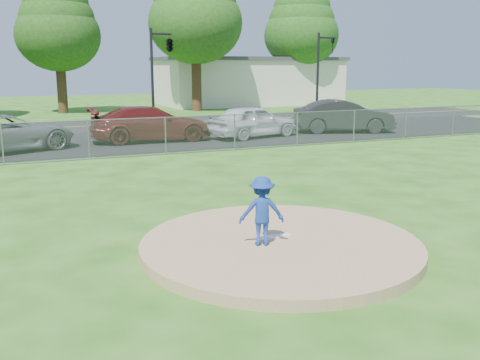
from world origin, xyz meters
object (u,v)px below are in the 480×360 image
Objects in this scene: parked_car_gray at (6,133)px; tree_center at (58,25)px; tree_far_right at (301,26)px; pitcher at (262,211)px; parked_car_darkred at (151,124)px; traffic_signal_right at (321,68)px; parked_car_charcoal at (343,116)px; parked_car_pearl at (253,121)px; traffic_signal_center at (168,46)px; commercial_building at (247,81)px; tree_right at (195,11)px.

tree_center is at bearing -36.59° from parked_car_gray.
tree_far_right is 41.06m from pitcher.
parked_car_darkred reaches higher than parked_car_gray.
parked_car_gray is at bearing -141.60° from tree_far_right.
parked_car_gray is at bearing 99.22° from parked_car_darkred.
traffic_signal_right is 1.07× the size of parked_car_charcoal.
tree_center is 7.52× the size of pitcher.
parked_car_pearl is (7.44, -18.50, -5.66)m from tree_center.
commercial_building is at bearing 53.06° from traffic_signal_center.
tree_far_right is at bearing -42.63° from parked_car_darkred.
parked_car_charcoal is (-2.47, -6.47, -2.49)m from traffic_signal_right.
traffic_signal_center is at bearing -140.96° from tree_far_right.
parked_car_charcoal is at bearing -112.91° from tree_far_right.
tree_far_right is 1.90× the size of parked_car_darkred.
tree_right is 11.42m from tree_far_right.
tree_far_right reaches higher than parked_car_pearl.
pitcher is 19.81m from parked_car_charcoal.
tree_far_right is 24.56m from parked_car_pearl.
tree_center is at bearing 112.49° from traffic_signal_center.
tree_center is 1.88× the size of parked_car_charcoal.
tree_center is 1.76× the size of traffic_signal_right.
parked_car_gray is 1.07× the size of parked_car_charcoal.
traffic_signal_right is at bearing -62.36° from tree_right.
tree_right is 18.03m from parked_car_charcoal.
commercial_building reaches higher than parked_car_charcoal.
tree_right is at bearing 28.34° from parked_car_charcoal.
tree_far_right is at bearing -36.87° from commercial_building.
traffic_signal_center is 1.00× the size of traffic_signal_right.
commercial_building is 16.14m from traffic_signal_right.
pitcher is at bearing 171.33° from parked_car_gray.
commercial_building is at bearing 13.24° from tree_center.
tree_far_right is (4.00, -3.00, 4.90)m from commercial_building.
tree_right is at bearing -11.31° from tree_center.
pitcher is 15.98m from parked_car_gray.
commercial_building is 24.49m from parked_car_pearl.
traffic_signal_center is at bearing -77.64° from parked_car_gray.
traffic_signal_center is (-5.03, -10.00, -3.04)m from tree_right.
parked_car_charcoal is at bearing -104.57° from parked_car_pearl.
pitcher is at bearing -123.62° from traffic_signal_right.
tree_center reaches higher than parked_car_darkred.
traffic_signal_right reaches higher than pitcher.
tree_far_right is at bearing 66.09° from traffic_signal_right.
pitcher is (-16.44, -38.07, -1.31)m from commercial_building.
parked_car_charcoal is (16.66, 0.25, 0.09)m from parked_car_gray.
commercial_building is 2.94× the size of parked_car_gray.
parked_car_charcoal is at bearing -91.18° from parked_car_darkred.
tree_right is 11.60m from traffic_signal_center.
commercial_building is at bearing 83.71° from traffic_signal_right.
commercial_building is 26.37m from parked_car_darkred.
parked_car_darkred is at bearing 68.53° from parked_car_pearl.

